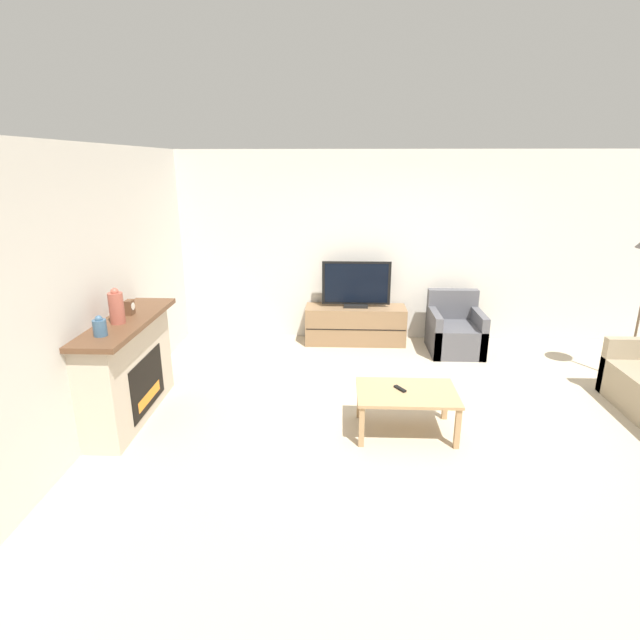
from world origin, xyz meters
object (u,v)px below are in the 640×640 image
object	(u,v)px
fireplace	(128,368)
coffee_table	(407,396)
mantel_clock	(130,307)
mantel_vase_centre_left	(116,307)
mantel_vase_left	(100,327)
tv	(356,286)
tv_stand	(355,325)
remote	(400,389)
armchair	(455,332)

from	to	relation	value
fireplace	coffee_table	world-z (taller)	fireplace
mantel_clock	mantel_vase_centre_left	bearing A→B (deg)	-90.15
mantel_vase_left	tv	xyz separation A→B (m)	(2.35, 2.80, -0.28)
fireplace	mantel_vase_left	size ratio (longest dim) A/B	8.59
fireplace	coffee_table	xyz separation A→B (m)	(2.79, -0.21, -0.16)
mantel_vase_left	mantel_vase_centre_left	xyz separation A→B (m)	(0.00, 0.36, 0.08)
tv_stand	mantel_clock	bearing A→B (deg)	-137.37
mantel_vase_centre_left	mantel_clock	world-z (taller)	mantel_vase_centre_left
mantel_vase_centre_left	mantel_clock	distance (m)	0.30
mantel_vase_centre_left	tv_stand	size ratio (longest dim) A/B	0.24
mantel_vase_left	remote	distance (m)	2.81
mantel_clock	coffee_table	world-z (taller)	mantel_clock
mantel_vase_centre_left	coffee_table	world-z (taller)	mantel_vase_centre_left
tv	remote	distance (m)	2.55
armchair	remote	xyz separation A→B (m)	(-1.01, -2.21, 0.17)
mantel_vase_centre_left	tv_stand	distance (m)	3.52
tv	armchair	xyz separation A→B (m)	(1.37, -0.28, -0.58)
armchair	coffee_table	distance (m)	2.44
coffee_table	remote	xyz separation A→B (m)	(-0.06, 0.03, 0.06)
armchair	fireplace	bearing A→B (deg)	-151.35
remote	mantel_clock	bearing A→B (deg)	140.25
armchair	tv	bearing A→B (deg)	168.45
fireplace	mantel_clock	distance (m)	0.62
mantel_vase_left	remote	xyz separation A→B (m)	(2.71, 0.31, -0.70)
fireplace	tv	world-z (taller)	tv
tv_stand	coffee_table	size ratio (longest dim) A/B	1.50
mantel_vase_centre_left	mantel_clock	xyz separation A→B (m)	(0.00, 0.28, -0.09)
mantel_clock	coffee_table	distance (m)	2.89
mantel_vase_centre_left	tv	xyz separation A→B (m)	(2.35, 2.44, -0.36)
mantel_vase_centre_left	armchair	size ratio (longest dim) A/B	0.42
mantel_vase_left	mantel_vase_centre_left	size ratio (longest dim) A/B	0.54
fireplace	remote	world-z (taller)	fireplace
mantel_vase_left	mantel_vase_centre_left	bearing A→B (deg)	90.00
tv	remote	xyz separation A→B (m)	(0.36, -2.49, -0.41)
remote	mantel_vase_centre_left	bearing A→B (deg)	146.22
mantel_vase_left	tv	size ratio (longest dim) A/B	0.19
mantel_vase_left	remote	world-z (taller)	mantel_vase_left
mantel_vase_centre_left	remote	bearing A→B (deg)	-1.07
mantel_vase_left	tv	bearing A→B (deg)	50.08
fireplace	tv	xyz separation A→B (m)	(2.36, 2.32, 0.32)
mantel_vase_centre_left	tv_stand	world-z (taller)	mantel_vase_centre_left
mantel_clock	armchair	distance (m)	4.25
mantel_vase_left	tv	world-z (taller)	mantel_vase_left
coffee_table	remote	size ratio (longest dim) A/B	6.47
tv	armchair	bearing A→B (deg)	-11.55
tv_stand	remote	size ratio (longest dim) A/B	9.71
armchair	coffee_table	world-z (taller)	armchair
mantel_vase_left	tv_stand	distance (m)	3.76
fireplace	remote	bearing A→B (deg)	-3.61
mantel_clock	remote	distance (m)	2.81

